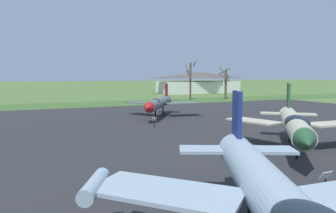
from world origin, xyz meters
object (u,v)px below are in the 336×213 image
object	(u,v)px
jet_fighter_front_left	(277,203)
jet_fighter_front_right	(159,103)
info_placard_front_right	(154,121)
visitor_building	(199,83)
info_placard_rear_left	(326,178)
jet_fighter_rear_left	(294,124)

from	to	relation	value
jet_fighter_front_left	jet_fighter_front_right	bearing A→B (deg)	72.30
info_placard_front_right	visitor_building	size ratio (longest dim) A/B	0.04
jet_fighter_front_right	info_placard_rear_left	size ratio (longest dim) A/B	12.65
info_placard_front_right	visitor_building	distance (m)	67.89
info_placard_rear_left	visitor_building	size ratio (longest dim) A/B	0.03
jet_fighter_front_left	info_placard_front_right	bearing A→B (deg)	75.15
jet_fighter_front_right	info_placard_rear_left	distance (m)	27.78
jet_fighter_front_left	info_placard_rear_left	bearing A→B (deg)	30.91
info_placard_front_right	visitor_building	bearing A→B (deg)	56.15
info_placard_front_right	info_placard_rear_left	world-z (taller)	info_placard_front_right
jet_fighter_front_right	info_placard_front_right	bearing A→B (deg)	-116.66
jet_fighter_front_right	info_placard_rear_left	bearing A→B (deg)	-96.72
jet_fighter_front_right	visitor_building	xyz separation A→B (m)	(34.17, 49.13, 1.22)
jet_fighter_front_left	visitor_building	bearing A→B (deg)	61.28
jet_fighter_front_left	info_placard_front_right	size ratio (longest dim) A/B	13.11
info_placard_rear_left	jet_fighter_front_right	bearing A→B (deg)	83.28
visitor_building	jet_fighter_rear_left	bearing A→B (deg)	-115.03
info_placard_rear_left	visitor_building	world-z (taller)	visitor_building
visitor_building	jet_fighter_front_left	bearing A→B (deg)	-118.72
jet_fighter_rear_left	visitor_building	xyz separation A→B (m)	(32.76, 70.16, 1.10)
jet_fighter_rear_left	info_placard_rear_left	bearing A→B (deg)	-125.49
jet_fighter_front_right	jet_fighter_rear_left	size ratio (longest dim) A/B	0.96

